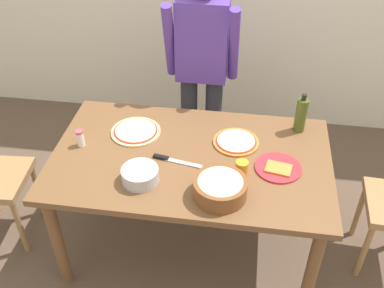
{
  "coord_description": "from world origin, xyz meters",
  "views": [
    {
      "loc": [
        0.3,
        -1.96,
        2.41
      ],
      "look_at": [
        0.0,
        0.05,
        0.81
      ],
      "focal_mm": 42.1,
      "sensor_mm": 36.0,
      "label": 1
    }
  ],
  "objects_px": {
    "cup_orange": "(242,168)",
    "popcorn_bowl": "(220,187)",
    "pizza_raw_on_board": "(136,131)",
    "mixing_bowl_steel": "(140,175)",
    "salt_shaker": "(80,138)",
    "pizza_cooked_on_tray": "(236,142)",
    "chef_knife": "(171,160)",
    "plate_with_slice": "(278,168)",
    "person_cook": "(202,65)",
    "dining_table": "(191,168)",
    "olive_oil_bottle": "(301,115)"
  },
  "relations": [
    {
      "from": "cup_orange",
      "to": "popcorn_bowl",
      "type": "bearing_deg",
      "value": -118.8
    },
    {
      "from": "pizza_raw_on_board",
      "to": "cup_orange",
      "type": "relative_size",
      "value": 3.57
    },
    {
      "from": "mixing_bowl_steel",
      "to": "salt_shaker",
      "type": "relative_size",
      "value": 1.89
    },
    {
      "from": "pizza_cooked_on_tray",
      "to": "salt_shaker",
      "type": "relative_size",
      "value": 2.58
    },
    {
      "from": "pizza_raw_on_board",
      "to": "popcorn_bowl",
      "type": "distance_m",
      "value": 0.73
    },
    {
      "from": "popcorn_bowl",
      "to": "chef_knife",
      "type": "bearing_deg",
      "value": 141.52
    },
    {
      "from": "mixing_bowl_steel",
      "to": "cup_orange",
      "type": "xyz_separation_m",
      "value": [
        0.53,
        0.13,
        0.0
      ]
    },
    {
      "from": "mixing_bowl_steel",
      "to": "plate_with_slice",
      "type": "bearing_deg",
      "value": 15.58
    },
    {
      "from": "pizza_raw_on_board",
      "to": "cup_orange",
      "type": "xyz_separation_m",
      "value": [
        0.66,
        -0.29,
        0.03
      ]
    },
    {
      "from": "person_cook",
      "to": "plate_with_slice",
      "type": "height_order",
      "value": "person_cook"
    },
    {
      "from": "pizza_cooked_on_tray",
      "to": "plate_with_slice",
      "type": "bearing_deg",
      "value": -38.99
    },
    {
      "from": "popcorn_bowl",
      "to": "salt_shaker",
      "type": "height_order",
      "value": "popcorn_bowl"
    },
    {
      "from": "dining_table",
      "to": "mixing_bowl_steel",
      "type": "bearing_deg",
      "value": -134.22
    },
    {
      "from": "dining_table",
      "to": "person_cook",
      "type": "distance_m",
      "value": 0.8
    },
    {
      "from": "cup_orange",
      "to": "pizza_cooked_on_tray",
      "type": "bearing_deg",
      "value": 100.0
    },
    {
      "from": "salt_shaker",
      "to": "plate_with_slice",
      "type": "bearing_deg",
      "value": -2.18
    },
    {
      "from": "popcorn_bowl",
      "to": "salt_shaker",
      "type": "distance_m",
      "value": 0.9
    },
    {
      "from": "pizza_raw_on_board",
      "to": "popcorn_bowl",
      "type": "xyz_separation_m",
      "value": [
        0.56,
        -0.47,
        0.05
      ]
    },
    {
      "from": "dining_table",
      "to": "popcorn_bowl",
      "type": "xyz_separation_m",
      "value": [
        0.2,
        -0.29,
        0.15
      ]
    },
    {
      "from": "pizza_cooked_on_tray",
      "to": "cup_orange",
      "type": "xyz_separation_m",
      "value": [
        0.05,
        -0.27,
        0.03
      ]
    },
    {
      "from": "pizza_cooked_on_tray",
      "to": "chef_knife",
      "type": "xyz_separation_m",
      "value": [
        -0.35,
        -0.22,
        -0.0
      ]
    },
    {
      "from": "pizza_raw_on_board",
      "to": "pizza_cooked_on_tray",
      "type": "xyz_separation_m",
      "value": [
        0.62,
        -0.01,
        0.0
      ]
    },
    {
      "from": "plate_with_slice",
      "to": "popcorn_bowl",
      "type": "relative_size",
      "value": 0.93
    },
    {
      "from": "plate_with_slice",
      "to": "chef_knife",
      "type": "xyz_separation_m",
      "value": [
        -0.6,
        -0.02,
        -0.0
      ]
    },
    {
      "from": "pizza_raw_on_board",
      "to": "cup_orange",
      "type": "bearing_deg",
      "value": -23.3
    },
    {
      "from": "pizza_raw_on_board",
      "to": "pizza_cooked_on_tray",
      "type": "bearing_deg",
      "value": -1.35
    },
    {
      "from": "pizza_cooked_on_tray",
      "to": "popcorn_bowl",
      "type": "bearing_deg",
      "value": -96.64
    },
    {
      "from": "popcorn_bowl",
      "to": "mixing_bowl_steel",
      "type": "xyz_separation_m",
      "value": [
        -0.43,
        0.05,
        -0.02
      ]
    },
    {
      "from": "pizza_raw_on_board",
      "to": "pizza_cooked_on_tray",
      "type": "distance_m",
      "value": 0.62
    },
    {
      "from": "person_cook",
      "to": "olive_oil_bottle",
      "type": "relative_size",
      "value": 6.33
    },
    {
      "from": "mixing_bowl_steel",
      "to": "person_cook",
      "type": "bearing_deg",
      "value": 78.65
    },
    {
      "from": "popcorn_bowl",
      "to": "mixing_bowl_steel",
      "type": "relative_size",
      "value": 1.4
    },
    {
      "from": "person_cook",
      "to": "olive_oil_bottle",
      "type": "distance_m",
      "value": 0.78
    },
    {
      "from": "pizza_cooked_on_tray",
      "to": "dining_table",
      "type": "bearing_deg",
      "value": -146.92
    },
    {
      "from": "person_cook",
      "to": "salt_shaker",
      "type": "distance_m",
      "value": 0.98
    },
    {
      "from": "person_cook",
      "to": "pizza_cooked_on_tray",
      "type": "distance_m",
      "value": 0.68
    },
    {
      "from": "mixing_bowl_steel",
      "to": "dining_table",
      "type": "bearing_deg",
      "value": 45.78
    },
    {
      "from": "pizza_raw_on_board",
      "to": "mixing_bowl_steel",
      "type": "bearing_deg",
      "value": -72.64
    },
    {
      "from": "popcorn_bowl",
      "to": "salt_shaker",
      "type": "xyz_separation_m",
      "value": [
        -0.85,
        0.3,
        -0.01
      ]
    },
    {
      "from": "pizza_cooked_on_tray",
      "to": "cup_orange",
      "type": "distance_m",
      "value": 0.28
    },
    {
      "from": "pizza_cooked_on_tray",
      "to": "salt_shaker",
      "type": "height_order",
      "value": "salt_shaker"
    },
    {
      "from": "cup_orange",
      "to": "salt_shaker",
      "type": "bearing_deg",
      "value": 173.13
    },
    {
      "from": "dining_table",
      "to": "popcorn_bowl",
      "type": "bearing_deg",
      "value": -56.27
    },
    {
      "from": "pizza_raw_on_board",
      "to": "olive_oil_bottle",
      "type": "bearing_deg",
      "value": 9.87
    },
    {
      "from": "mixing_bowl_steel",
      "to": "cup_orange",
      "type": "relative_size",
      "value": 2.35
    },
    {
      "from": "person_cook",
      "to": "popcorn_bowl",
      "type": "height_order",
      "value": "person_cook"
    },
    {
      "from": "olive_oil_bottle",
      "to": "dining_table",
      "type": "bearing_deg",
      "value": -150.71
    },
    {
      "from": "person_cook",
      "to": "salt_shaker",
      "type": "height_order",
      "value": "person_cook"
    },
    {
      "from": "olive_oil_bottle",
      "to": "cup_orange",
      "type": "height_order",
      "value": "olive_oil_bottle"
    },
    {
      "from": "dining_table",
      "to": "pizza_cooked_on_tray",
      "type": "distance_m",
      "value": 0.31
    }
  ]
}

